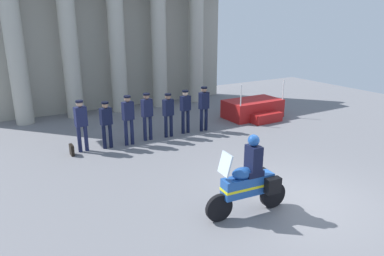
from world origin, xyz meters
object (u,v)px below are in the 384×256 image
officer_in_row_4 (168,112)px  motorcycle_with_rider (250,181)px  reviewing_stand (254,109)px  officer_in_row_6 (204,105)px  officer_in_row_3 (147,113)px  officer_in_row_5 (185,108)px  officer_in_row_0 (81,122)px  briefcase_on_ground (72,150)px  officer_in_row_1 (106,121)px  officer_in_row_2 (128,116)px

officer_in_row_4 → motorcycle_with_rider: size_ratio=0.79×
reviewing_stand → officer_in_row_6: (-2.98, -0.51, 0.66)m
officer_in_row_3 → officer_in_row_6: bearing=169.9°
officer_in_row_5 → motorcycle_with_rider: 6.18m
officer_in_row_0 → briefcase_on_ground: (-0.42, -0.17, -0.86)m
briefcase_on_ground → motorcycle_with_rider: bearing=-65.0°
officer_in_row_0 → officer_in_row_4: bearing=170.4°
officer_in_row_1 → officer_in_row_3: officer_in_row_3 is taller
reviewing_stand → officer_in_row_5: reviewing_stand is taller
reviewing_stand → officer_in_row_0: size_ratio=1.44×
officer_in_row_6 → motorcycle_with_rider: 6.32m
reviewing_stand → officer_in_row_4: bearing=-173.9°
officer_in_row_1 → officer_in_row_6: size_ratio=0.92×
officer_in_row_0 → briefcase_on_ground: size_ratio=4.88×
officer_in_row_2 → officer_in_row_0: bearing=-14.1°
officer_in_row_3 → motorcycle_with_rider: bearing=81.2°
officer_in_row_2 → officer_in_row_1: bearing=-13.9°
motorcycle_with_rider → briefcase_on_ground: 6.40m
reviewing_stand → officer_in_row_1: (-6.88, -0.49, 0.58)m
officer_in_row_0 → officer_in_row_6: 4.71m
motorcycle_with_rider → officer_in_row_0: bearing=-63.9°
officer_in_row_3 → reviewing_stand: bearing=176.5°
officer_in_row_1 → officer_in_row_4: (2.36, 0.01, 0.01)m
officer_in_row_6 → motorcycle_with_rider: (-2.44, -5.83, -0.25)m
officer_in_row_0 → officer_in_row_2: (1.57, -0.17, 0.01)m
officer_in_row_2 → officer_in_row_4: bearing=174.8°
motorcycle_with_rider → officer_in_row_1: bearing=-70.8°
officer_in_row_3 → briefcase_on_ground: (-2.76, -0.13, -0.86)m
reviewing_stand → officer_in_row_3: 5.41m
reviewing_stand → officer_in_row_6: officer_in_row_6 is taller
officer_in_row_0 → officer_in_row_6: officer_in_row_6 is taller
briefcase_on_ground → officer_in_row_1: bearing=3.6°
officer_in_row_4 → officer_in_row_5: 0.79m
officer_in_row_1 → officer_in_row_3: bearing=173.9°
officer_in_row_0 → reviewing_stand: bearing=174.8°
motorcycle_with_rider → officer_in_row_3: bearing=-85.5°
officer_in_row_1 → motorcycle_with_rider: bearing=95.9°
officer_in_row_1 → officer_in_row_3: size_ratio=0.93×
officer_in_row_5 → motorcycle_with_rider: bearing=66.1°
officer_in_row_3 → officer_in_row_0: bearing=-9.0°
officer_in_row_4 → briefcase_on_ground: 3.68m
motorcycle_with_rider → reviewing_stand: bearing=-125.3°
officer_in_row_4 → officer_in_row_5: bearing=178.2°
reviewing_stand → officer_in_row_3: officer_in_row_3 is taller
officer_in_row_0 → officer_in_row_3: officer_in_row_0 is taller
officer_in_row_3 → officer_in_row_2: bearing=1.6°
officer_in_row_2 → officer_in_row_5: officer_in_row_2 is taller
officer_in_row_6 → motorcycle_with_rider: motorcycle_with_rider is taller
officer_in_row_2 → motorcycle_with_rider: size_ratio=0.85×
officer_in_row_1 → officer_in_row_5: 3.14m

